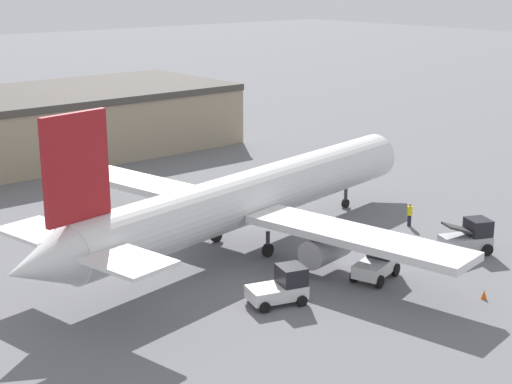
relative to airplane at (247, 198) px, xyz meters
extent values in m
plane|color=slate|center=(0.94, 0.16, -3.53)|extent=(400.00, 400.00, 0.00)
cylinder|color=silver|center=(0.94, 0.16, 0.06)|extent=(31.97, 9.01, 3.64)
cone|color=silver|center=(18.05, 3.12, 0.06)|extent=(3.48, 4.01, 3.57)
cone|color=silver|center=(-16.70, -2.89, 0.06)|extent=(4.54, 4.09, 3.46)
cube|color=silver|center=(-2.21, 9.09, -0.57)|extent=(5.96, 15.40, 0.50)
cube|color=silver|center=(0.97, -9.31, -0.57)|extent=(5.96, 15.40, 0.50)
cylinder|color=#939399|center=(-1.83, 6.87, -1.91)|extent=(3.72, 2.42, 1.86)
cylinder|color=#939399|center=(0.58, -7.09, -1.91)|extent=(3.72, 2.42, 1.86)
cube|color=maroon|center=(-14.01, -2.42, 4.88)|extent=(4.19, 1.07, 5.99)
cube|color=silver|center=(-14.69, 1.53, 0.43)|extent=(3.97, 4.86, 0.24)
cube|color=silver|center=(-13.33, -6.37, 0.43)|extent=(3.97, 4.86, 0.24)
cylinder|color=#38383D|center=(12.23, 2.11, -2.65)|extent=(0.28, 0.28, 1.77)
cylinder|color=black|center=(12.23, 2.11, -3.18)|extent=(0.75, 0.46, 0.70)
cylinder|color=#38383D|center=(-0.22, -2.44, -2.65)|extent=(0.28, 0.28, 1.77)
cylinder|color=black|center=(-0.22, -2.44, -3.08)|extent=(0.95, 0.50, 0.90)
cylinder|color=#38383D|center=(-1.03, 2.23, -2.65)|extent=(0.28, 0.28, 1.77)
cylinder|color=black|center=(-1.03, 2.23, -3.08)|extent=(0.95, 0.50, 0.90)
cylinder|color=#1E2338|center=(12.34, -4.40, -3.10)|extent=(0.29, 0.29, 0.87)
cylinder|color=yellow|center=(12.34, -4.40, -2.32)|extent=(0.40, 0.40, 0.69)
sphere|color=tan|center=(12.34, -4.40, -1.85)|extent=(0.25, 0.25, 0.25)
cube|color=silver|center=(-4.98, -8.65, -2.83)|extent=(3.73, 2.73, 0.76)
cube|color=black|center=(-4.09, -8.93, -1.91)|extent=(1.89, 2.01, 1.08)
cylinder|color=black|center=(-4.14, -9.87, -3.21)|extent=(0.71, 0.46, 0.65)
cylinder|color=black|center=(-3.60, -8.13, -3.21)|extent=(0.71, 0.46, 0.65)
cylinder|color=black|center=(-6.37, -9.18, -3.21)|extent=(0.71, 0.46, 0.65)
cylinder|color=black|center=(-5.83, -7.44, -3.21)|extent=(0.71, 0.46, 0.65)
cube|color=#B2B2B7|center=(10.56, -10.65, -2.71)|extent=(3.76, 3.04, 0.80)
cube|color=black|center=(11.39, -11.03, -1.75)|extent=(2.00, 2.11, 1.14)
cube|color=#333333|center=(10.02, -10.41, -1.72)|extent=(2.40, 2.02, 0.78)
cylinder|color=black|center=(11.22, -11.97, -3.11)|extent=(0.88, 0.60, 0.84)
cylinder|color=black|center=(11.99, -10.29, -3.11)|extent=(0.88, 0.60, 0.84)
cylinder|color=black|center=(9.13, -11.02, -3.11)|extent=(0.88, 0.60, 0.84)
cylinder|color=black|center=(9.89, -9.34, -3.11)|extent=(0.88, 0.60, 0.84)
cube|color=silver|center=(2.27, -9.84, -2.72)|extent=(3.79, 2.59, 0.81)
cube|color=black|center=(3.20, -9.58, -1.73)|extent=(1.88, 1.89, 1.16)
cylinder|color=black|center=(3.66, -10.33, -3.12)|extent=(0.86, 0.49, 0.81)
cylinder|color=black|center=(3.19, -8.69, -3.12)|extent=(0.86, 0.49, 0.81)
cylinder|color=black|center=(1.34, -10.99, -3.12)|extent=(0.86, 0.49, 0.81)
cylinder|color=black|center=(0.87, -9.36, -3.12)|extent=(0.86, 0.49, 0.81)
cone|color=#EF590F|center=(4.76, -16.10, -3.26)|extent=(0.36, 0.36, 0.55)
camera|label=1|loc=(-33.19, -39.99, 15.00)|focal=55.00mm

